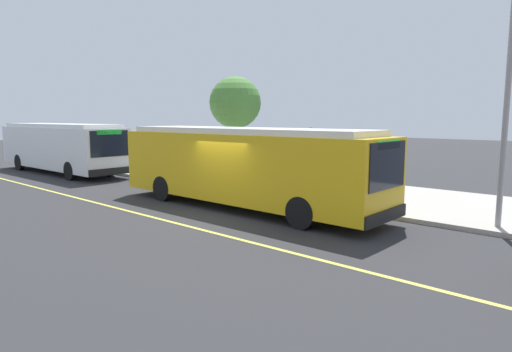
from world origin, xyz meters
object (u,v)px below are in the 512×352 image
route_sign_post (311,153)px  pedestrian_commuter (304,172)px  waiting_bench (289,174)px  transit_bus_second (61,146)px  transit_bus_main (244,164)px

route_sign_post → pedestrian_commuter: bearing=148.1°
waiting_bench → route_sign_post: (2.88, -2.35, 1.32)m
transit_bus_second → waiting_bench: bearing=19.0°
transit_bus_second → pedestrian_commuter: 16.20m
transit_bus_second → route_sign_post: bearing=8.1°
transit_bus_main → route_sign_post: size_ratio=4.02×
transit_bus_second → pedestrian_commuter: bearing=9.4°
transit_bus_second → waiting_bench: 14.43m
waiting_bench → pedestrian_commuter: 3.16m
transit_bus_main → waiting_bench: size_ratio=7.04×
transit_bus_main → route_sign_post: same height
route_sign_post → pedestrian_commuter: 1.03m
pedestrian_commuter → transit_bus_second: bearing=-170.6°
transit_bus_second → pedestrian_commuter: transit_bus_second is taller
transit_bus_second → route_sign_post: size_ratio=3.98×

